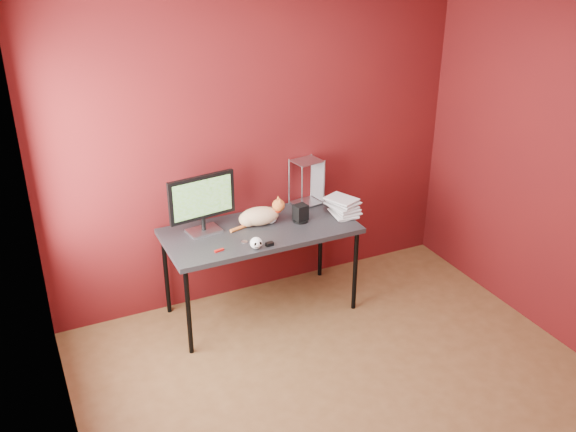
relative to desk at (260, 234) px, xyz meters
name	(u,v)px	position (x,y,z in m)	size (l,w,h in m)	color
room	(377,211)	(0.15, -1.37, 0.75)	(3.52, 3.52, 2.61)	brown
desk	(260,234)	(0.00, 0.00, 0.00)	(1.50, 0.70, 0.75)	black
monitor	(202,201)	(-0.41, 0.13, 0.31)	(0.54, 0.20, 0.46)	#A9A9AE
cat	(260,216)	(0.03, 0.07, 0.13)	(0.47, 0.21, 0.22)	#C57929
skull_mug	(256,243)	(-0.15, -0.29, 0.10)	(0.09, 0.09, 0.09)	white
speaker	(301,214)	(0.34, -0.02, 0.12)	(0.12, 0.12, 0.14)	black
book_stack	(336,128)	(0.63, -0.04, 0.79)	(0.27, 0.30, 1.49)	beige
wire_rack	(307,182)	(0.54, 0.27, 0.25)	(0.25, 0.22, 0.39)	#A9A9AE
pocket_knife	(219,250)	(-0.41, -0.21, 0.06)	(0.07, 0.02, 0.01)	#A20F0C
black_gadget	(270,244)	(-0.05, -0.29, 0.06)	(0.06, 0.03, 0.03)	black
washer	(245,242)	(-0.19, -0.16, 0.05)	(0.05, 0.05, 0.00)	#A9A9AE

